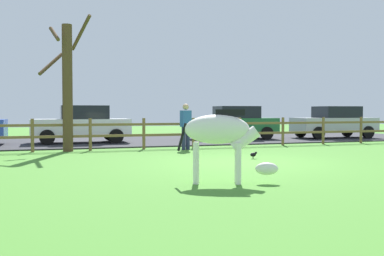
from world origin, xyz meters
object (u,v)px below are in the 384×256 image
Objects in this scene: bare_tree at (67,84)px; parked_car_silver at (334,122)px; visitor_near_fence at (186,124)px; parked_car_white at (82,124)px; crow_on_grass at (254,154)px; parked_car_green at (234,122)px; zebra at (221,135)px.

parked_car_silver is at bearing 12.71° from bare_tree.
bare_tree is 4.32m from visitor_near_fence.
parked_car_silver is at bearing -2.34° from parked_car_white.
parked_car_white is 2.45× the size of visitor_near_fence.
crow_on_grass is 0.13× the size of visitor_near_fence.
parked_car_silver is (12.16, -0.50, 0.00)m from parked_car_white.
bare_tree is at bearing -154.88° from parked_car_green.
parked_car_green is at bearing 64.83° from zebra.
crow_on_grass is 0.05× the size of parked_car_white.
parked_car_green is at bearing 25.12° from bare_tree.
zebra is 0.45× the size of parked_car_silver.
parked_car_silver is at bearing 45.98° from zebra.
visitor_near_fence reaches higher than parked_car_silver.
bare_tree reaches higher than zebra.
visitor_near_fence is (-3.84, -4.38, 0.06)m from parked_car_green.
parked_car_silver is 9.62m from visitor_near_fence.
bare_tree is at bearing -102.78° from parked_car_white.
parked_car_green is (2.93, 7.92, 0.72)m from crow_on_grass.
visitor_near_fence is at bearing -9.79° from bare_tree.
parked_car_silver is (10.58, 10.95, -0.08)m from zebra.
parked_car_green is 5.13m from parked_car_silver.
parked_car_green is (5.50, 11.71, -0.08)m from zebra.
parked_car_white is at bearing 177.66° from parked_car_silver.
bare_tree reaches higher than parked_car_silver.
visitor_near_fence is at bearing -51.65° from parked_car_white.
parked_car_green is at bearing 2.19° from parked_car_white.
parked_car_green is 2.52× the size of visitor_near_fence.
zebra reaches higher than crow_on_grass.
parked_car_green is (7.09, 0.27, 0.00)m from parked_car_white.
zebra is 0.45× the size of parked_car_green.
visitor_near_fence is (1.67, 7.33, -0.02)m from zebra.
parked_car_white reaches higher than crow_on_grass.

